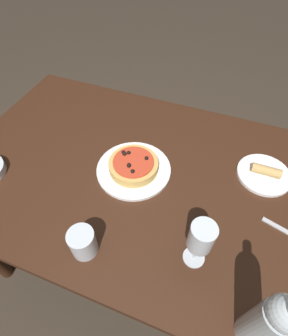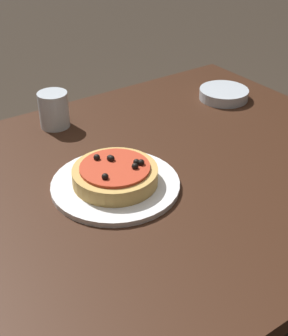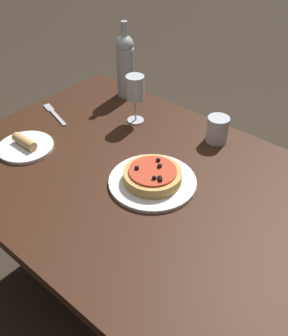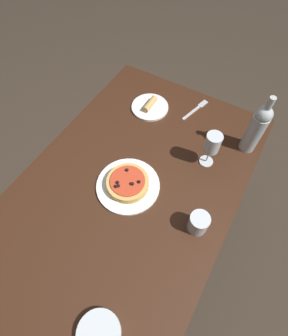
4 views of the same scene
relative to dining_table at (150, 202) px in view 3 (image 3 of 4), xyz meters
name	(u,v)px [view 3 (image 3 of 4)]	position (x,y,z in m)	size (l,w,h in m)	color
ground_plane	(149,311)	(0.00, 0.00, -0.63)	(14.00, 14.00, 0.00)	#382D23
dining_table	(150,202)	(0.00, 0.00, 0.00)	(1.35, 0.88, 0.71)	#381E11
dinner_plate	(152,182)	(-0.01, 0.00, 0.09)	(0.27, 0.27, 0.01)	white
pizza	(152,175)	(-0.01, 0.00, 0.12)	(0.18, 0.18, 0.05)	tan
wine_glass	(135,89)	(0.28, -0.24, 0.22)	(0.07, 0.07, 0.18)	silver
wine_bottle	(125,65)	(0.45, -0.37, 0.22)	(0.07, 0.07, 0.31)	#B2BCC1
water_cup	(217,129)	(-0.03, -0.33, 0.13)	(0.08, 0.08, 0.09)	silver
fork	(54,113)	(0.55, -0.07, 0.09)	(0.19, 0.07, 0.00)	#B7B7BC
side_plate	(25,146)	(0.44, 0.15, 0.10)	(0.19, 0.19, 0.05)	white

